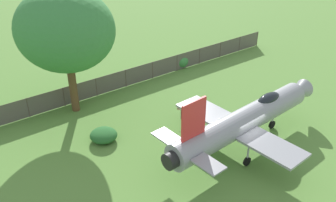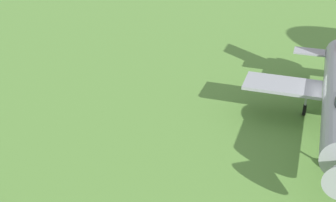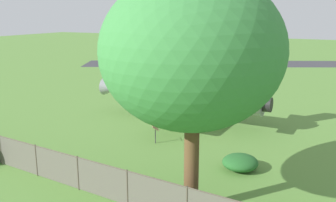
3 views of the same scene
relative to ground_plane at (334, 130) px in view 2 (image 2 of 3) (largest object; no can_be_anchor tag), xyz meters
name	(u,v)px [view 2 (image 2 of 3)]	position (x,y,z in m)	size (l,w,h in m)	color
ground_plane	(334,130)	(0.00, 0.00, 0.00)	(200.00, 200.00, 0.00)	#568438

